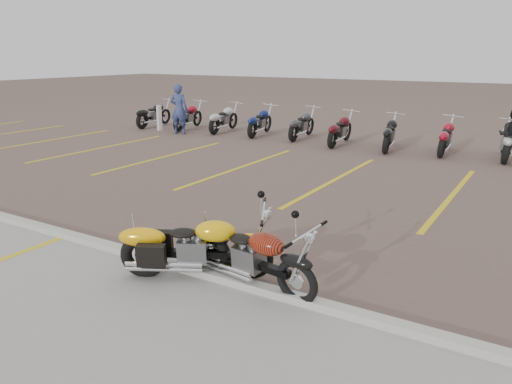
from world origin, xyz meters
TOP-DOWN VIEW (x-y plane):
  - ground at (0.00, 0.00)m, footprint 100.00×100.00m
  - concrete_apron at (0.00, -4.50)m, footprint 60.00×5.00m
  - curb at (0.00, -2.00)m, footprint 60.00×0.18m
  - parking_stripes at (0.00, 4.00)m, footprint 38.00×5.50m
  - yellow_cruiser at (0.49, -2.08)m, footprint 1.90×1.08m
  - flame_cruiser at (1.29, -1.90)m, footprint 2.01×0.45m
  - person_a at (-7.84, 7.63)m, footprint 0.77×0.60m
  - person_b at (3.41, 8.21)m, footprint 0.88×0.76m
  - bollard at (-9.09, 7.89)m, footprint 0.19×0.19m
  - bg_bike_row at (-0.11, 8.83)m, footprint 20.73×2.07m

SIDE VIEW (x-z plane):
  - ground at x=0.00m, z-range 0.00..0.00m
  - parking_stripes at x=0.00m, z-range 0.00..0.01m
  - concrete_apron at x=0.00m, z-range 0.00..0.01m
  - curb at x=0.00m, z-range 0.00..0.12m
  - flame_cruiser at x=1.29m, z-range 0.00..0.83m
  - yellow_cruiser at x=0.49m, z-range 0.00..0.85m
  - bollard at x=-9.09m, z-range 0.00..1.00m
  - bg_bike_row at x=-0.11m, z-range 0.00..1.10m
  - person_b at x=3.41m, z-range 0.00..1.55m
  - person_a at x=-7.84m, z-range 0.00..1.86m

